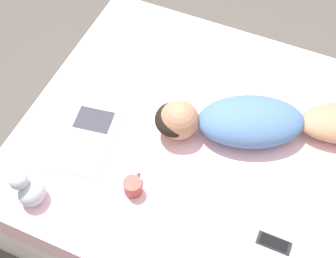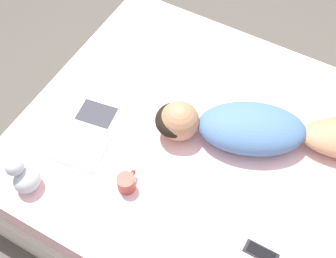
{
  "view_description": "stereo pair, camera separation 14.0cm",
  "coord_description": "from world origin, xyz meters",
  "px_view_note": "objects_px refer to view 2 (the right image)",
  "views": [
    {
      "loc": [
        -1.32,
        -0.17,
        2.54
      ],
      "look_at": [
        -0.06,
        0.37,
        0.52
      ],
      "focal_mm": 50.0,
      "sensor_mm": 36.0,
      "label": 1
    },
    {
      "loc": [
        -1.25,
        -0.3,
        2.54
      ],
      "look_at": [
        -0.06,
        0.37,
        0.52
      ],
      "focal_mm": 50.0,
      "sensor_mm": 36.0,
      "label": 2
    }
  ],
  "objects_px": {
    "open_magazine": "(88,130)",
    "cell_phone": "(261,253)",
    "person": "(277,131)",
    "coffee_mug": "(126,183)"
  },
  "relations": [
    {
      "from": "open_magazine",
      "to": "cell_phone",
      "type": "xyz_separation_m",
      "value": [
        -0.17,
        -1.07,
        0.0
      ]
    },
    {
      "from": "person",
      "to": "cell_phone",
      "type": "xyz_separation_m",
      "value": [
        -0.6,
        -0.18,
        -0.08
      ]
    },
    {
      "from": "coffee_mug",
      "to": "open_magazine",
      "type": "bearing_deg",
      "value": 62.87
    },
    {
      "from": "open_magazine",
      "to": "coffee_mug",
      "type": "xyz_separation_m",
      "value": [
        -0.19,
        -0.36,
        0.04
      ]
    },
    {
      "from": "person",
      "to": "coffee_mug",
      "type": "height_order",
      "value": "person"
    },
    {
      "from": "person",
      "to": "cell_phone",
      "type": "height_order",
      "value": "person"
    },
    {
      "from": "person",
      "to": "cell_phone",
      "type": "distance_m",
      "value": 0.63
    },
    {
      "from": "open_magazine",
      "to": "cell_phone",
      "type": "height_order",
      "value": "same"
    },
    {
      "from": "person",
      "to": "cell_phone",
      "type": "relative_size",
      "value": 8.71
    },
    {
      "from": "person",
      "to": "open_magazine",
      "type": "distance_m",
      "value": 0.99
    }
  ]
}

